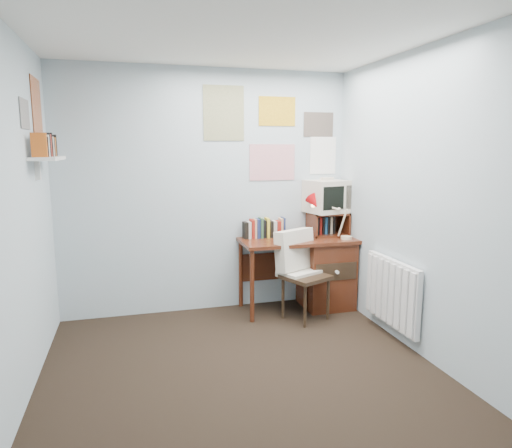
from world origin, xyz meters
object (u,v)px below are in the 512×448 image
Objects in this scene: desk_lamp at (347,220)px; crt_tv at (327,195)px; desk at (321,270)px; desk_chair at (306,277)px; wall_shelf at (48,158)px; tv_riser at (328,224)px; radiator at (392,292)px.

crt_tv reaches higher than desk_lamp.
desk_lamp reaches higher than desk.
desk_chair is 2.57m from wall_shelf.
crt_tv reaches higher than desk_chair.
desk_chair is at bearing -145.14° from crt_tv.
desk is at bearing -137.04° from tv_riser.
tv_riser is 0.32m from crt_tv.
tv_riser is 1.15m from radiator.
desk_lamp is 0.38m from crt_tv.
radiator is (0.58, -0.62, -0.01)m from desk_chair.
desk is at bearing 159.96° from desk_lamp.
crt_tv is 1.33m from radiator.
wall_shelf reaches higher than radiator.
crt_tv reaches higher than tv_riser.
desk_chair is 0.74m from tv_riser.
desk_lamp is at bearing 95.15° from radiator.
tv_riser is (0.12, 0.11, 0.48)m from desk.
desk is 1.38× the size of desk_chair.
desk_lamp is 0.67× the size of wall_shelf.
crt_tv reaches higher than radiator.
desk_chair is at bearing 133.01° from radiator.
wall_shelf is (-2.57, -0.38, 1.21)m from desk.
wall_shelf is (-2.69, -0.49, 0.74)m from tv_riser.
crt_tv is 0.65× the size of wall_shelf.
desk_lamp is 2.87m from wall_shelf.
radiator is at bearing -92.78° from crt_tv.
desk is 1.50× the size of radiator.
radiator is at bearing -71.27° from desk_chair.
desk reaches higher than radiator.
crt_tv is at bearing 99.89° from radiator.
wall_shelf is (-2.79, -0.24, 0.65)m from desk_lamp.
wall_shelf is at bearing -162.15° from desk_lamp.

